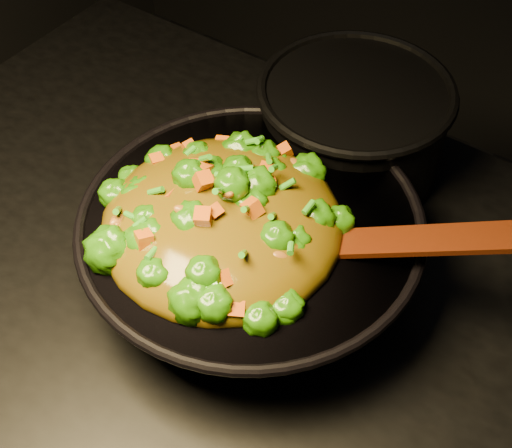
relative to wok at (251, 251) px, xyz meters
The scene contains 4 objects.
wok is the anchor object (origin of this frame).
stir_fry 0.10m from the wok, 127.47° to the right, with size 0.25×0.25×0.09m, color #286D07, non-canonical shape.
spatula 0.21m from the wok, 16.05° to the left, with size 0.24×0.04×0.01m, color #3E1308.
back_pot 0.23m from the wok, 90.55° to the left, with size 0.23×0.23×0.13m, color black.
Camera 1 is at (0.24, -0.31, 1.56)m, focal length 50.00 mm.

